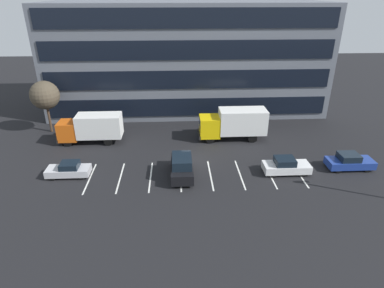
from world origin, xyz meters
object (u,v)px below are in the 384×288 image
(sedan_navy, at_px, (350,162))
(suv_black, at_px, (182,166))
(box_truck_yellow, at_px, (234,123))
(bare_tree, at_px, (45,95))
(box_truck_orange, at_px, (92,127))
(sedan_white, at_px, (286,166))
(sedan_silver, at_px, (69,170))

(sedan_navy, bearing_deg, suv_black, -177.90)
(box_truck_yellow, xyz_separation_m, bare_tree, (-21.89, 3.32, 2.58))
(box_truck_yellow, height_order, sedan_navy, box_truck_yellow)
(box_truck_yellow, distance_m, box_truck_orange, 16.08)
(box_truck_yellow, xyz_separation_m, box_truck_orange, (-16.08, -0.08, -0.16))
(sedan_navy, xyz_separation_m, bare_tree, (-31.94, 10.83, 3.84))
(suv_black, height_order, sedan_navy, suv_black)
(sedan_white, bearing_deg, bare_tree, 156.05)
(sedan_silver, bearing_deg, sedan_navy, 0.07)
(box_truck_yellow, bearing_deg, sedan_white, -65.53)
(sedan_navy, bearing_deg, bare_tree, 161.26)
(suv_black, distance_m, sedan_silver, 10.50)
(box_truck_orange, relative_size, suv_black, 1.51)
(sedan_silver, relative_size, bare_tree, 0.63)
(suv_black, distance_m, sedan_navy, 16.23)
(suv_black, height_order, sedan_silver, suv_black)
(box_truck_yellow, distance_m, suv_black, 10.23)
(bare_tree, bearing_deg, sedan_silver, -64.26)
(sedan_navy, xyz_separation_m, sedan_silver, (-26.70, -0.03, -0.08))
(box_truck_yellow, xyz_separation_m, suv_black, (-6.17, -8.10, -0.98))
(box_truck_yellow, relative_size, sedan_white, 1.77)
(sedan_navy, distance_m, sedan_silver, 26.70)
(suv_black, height_order, bare_tree, bare_tree)
(box_truck_yellow, distance_m, sedan_navy, 12.61)
(sedan_navy, bearing_deg, box_truck_yellow, 143.23)
(box_truck_orange, height_order, sedan_silver, box_truck_orange)
(sedan_white, xyz_separation_m, sedan_navy, (6.40, 0.51, 0.01))
(sedan_white, relative_size, sedan_silver, 1.11)
(box_truck_yellow, bearing_deg, box_truck_orange, -179.72)
(sedan_white, distance_m, sedan_navy, 6.42)
(box_truck_yellow, relative_size, box_truck_orange, 1.09)
(box_truck_orange, bearing_deg, bare_tree, 149.66)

